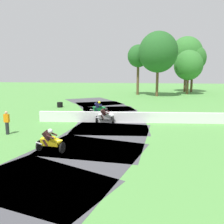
# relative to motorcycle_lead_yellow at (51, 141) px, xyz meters

# --- Properties ---
(ground_plane) EXTENTS (120.00, 120.00, 0.00)m
(ground_plane) POSITION_rel_motorcycle_lead_yellow_xyz_m (2.42, 7.90, -0.65)
(ground_plane) COLOR #569947
(track_asphalt) EXTENTS (12.25, 36.58, 0.01)m
(track_asphalt) POSITION_rel_motorcycle_lead_yellow_xyz_m (0.83, 7.80, -0.65)
(track_asphalt) COLOR #47474C
(track_asphalt) RESTS_ON ground
(safety_barrier) EXTENTS (23.34, 1.85, 0.90)m
(safety_barrier) POSITION_rel_motorcycle_lead_yellow_xyz_m (7.78, 8.26, -0.20)
(safety_barrier) COLOR white
(safety_barrier) RESTS_ON ground
(motorcycle_lead_yellow) EXTENTS (1.70, 0.92, 1.43)m
(motorcycle_lead_yellow) POSITION_rel_motorcycle_lead_yellow_xyz_m (0.00, 0.00, 0.00)
(motorcycle_lead_yellow) COLOR black
(motorcycle_lead_yellow) RESTS_ON ground
(motorcycle_chase_white) EXTENTS (1.68, 0.84, 1.43)m
(motorcycle_chase_white) POSITION_rel_motorcycle_lead_yellow_xyz_m (1.86, 7.48, -0.01)
(motorcycle_chase_white) COLOR black
(motorcycle_chase_white) RESTS_ON ground
(motorcycle_trailing_green) EXTENTS (1.69, 0.95, 1.43)m
(motorcycle_trailing_green) POSITION_rel_motorcycle_lead_yellow_xyz_m (0.61, 11.24, 0.01)
(motorcycle_trailing_green) COLOR black
(motorcycle_trailing_green) RESTS_ON ground
(tire_stack_mid_a) EXTENTS (0.67, 0.67, 0.60)m
(tire_stack_mid_a) POSITION_rel_motorcycle_lead_yellow_xyz_m (-2.97, 7.84, -0.35)
(tire_stack_mid_a) COLOR black
(tire_stack_mid_a) RESTS_ON ground
(tire_stack_mid_b) EXTENTS (0.67, 0.67, 0.60)m
(tire_stack_mid_b) POSITION_rel_motorcycle_lead_yellow_xyz_m (-4.82, 15.37, -0.35)
(tire_stack_mid_b) COLOR black
(tire_stack_mid_b) RESTS_ON ground
(track_marshal) EXTENTS (0.34, 0.24, 1.63)m
(track_marshal) POSITION_rel_motorcycle_lead_yellow_xyz_m (-4.38, 3.20, 0.17)
(track_marshal) COLOR #232328
(track_marshal) RESTS_ON ground
(tree_far_left) EXTENTS (5.06, 5.06, 7.85)m
(tree_far_left) POSITION_rel_motorcycle_lead_yellow_xyz_m (13.01, 32.86, 4.53)
(tree_far_left) COLOR brown
(tree_far_left) RESTS_ON ground
(tree_far_right) EXTENTS (4.99, 4.99, 9.23)m
(tree_far_right) POSITION_rel_motorcycle_lead_yellow_xyz_m (14.62, 37.32, 5.93)
(tree_far_right) COLOR brown
(tree_far_right) RESTS_ON ground
(tree_mid_rise) EXTENTS (6.33, 6.33, 10.57)m
(tree_mid_rise) POSITION_rel_motorcycle_lead_yellow_xyz_m (7.37, 28.91, 6.58)
(tree_mid_rise) COLOR brown
(tree_mid_rise) RESTS_ON ground
(tree_behind_barrier) EXTENTS (6.19, 6.19, 10.82)m
(tree_behind_barrier) POSITION_rel_motorcycle_lead_yellow_xyz_m (13.42, 37.89, 6.90)
(tree_behind_barrier) COLOR brown
(tree_behind_barrier) RESTS_ON ground
(tree_distant) EXTENTS (3.69, 3.69, 8.70)m
(tree_distant) POSITION_rel_motorcycle_lead_yellow_xyz_m (4.12, 31.03, 6.03)
(tree_distant) COLOR brown
(tree_distant) RESTS_ON ground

